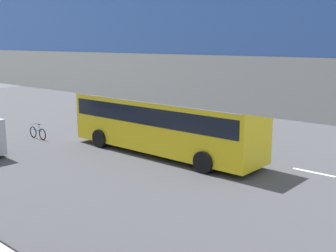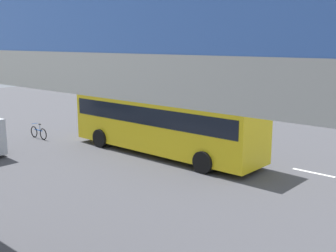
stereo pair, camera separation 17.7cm
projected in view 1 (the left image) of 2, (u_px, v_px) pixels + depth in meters
The scene contains 8 objects.
ground at pixel (183, 159), 21.64m from camera, with size 80.00×80.00×0.00m, color #424247.
city_bus at pixel (162, 120), 22.26m from camera, with size 11.54×2.85×3.15m.
bicycle_blue at pixel (38, 133), 26.09m from camera, with size 1.77×0.44×0.96m.
pedestrian at pixel (148, 120), 27.58m from camera, with size 0.38×0.38×1.79m.
lane_dash_leftmost at pixel (314, 172), 19.40m from camera, with size 2.00×0.20×0.01m, color silver.
lane_dash_left at pixel (239, 157), 21.98m from camera, with size 2.00×0.20×0.01m, color silver.
lane_dash_centre at pixel (180, 145), 24.57m from camera, with size 2.00×0.20×0.01m, color silver.
lane_dash_right at pixel (133, 135), 27.15m from camera, with size 2.00×0.20×0.01m, color silver.
Camera 1 is at (-13.17, 16.23, 5.92)m, focal length 44.80 mm.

